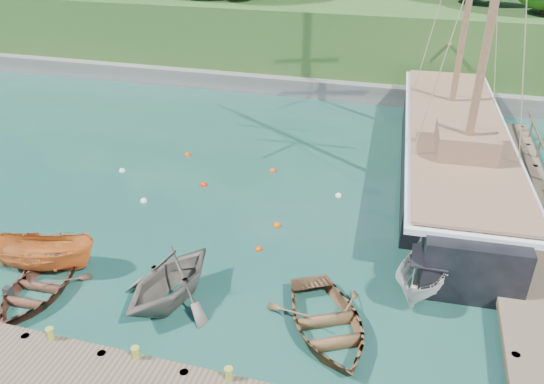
{
  "coord_description": "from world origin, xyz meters",
  "views": [
    {
      "loc": [
        6.18,
        -15.3,
        12.84
      ],
      "look_at": [
        0.8,
        3.78,
        2.0
      ],
      "focal_mm": 35.0,
      "sensor_mm": 36.0,
      "label": 1
    }
  ],
  "objects_px": {
    "rowboat_1": "(172,300)",
    "schooner": "(453,154)",
    "cabin_boat_white": "(424,288)",
    "motorboat_orange": "(47,269)",
    "rowboat_0": "(38,295)",
    "rowboat_2": "(326,332)"
  },
  "relations": [
    {
      "from": "rowboat_2",
      "to": "schooner",
      "type": "relative_size",
      "value": 0.17
    },
    {
      "from": "rowboat_1",
      "to": "rowboat_2",
      "type": "height_order",
      "value": "rowboat_1"
    },
    {
      "from": "cabin_boat_white",
      "to": "schooner",
      "type": "distance_m",
      "value": 10.5
    },
    {
      "from": "motorboat_orange",
      "to": "cabin_boat_white",
      "type": "xyz_separation_m",
      "value": [
        14.54,
        2.87,
        0.0
      ]
    },
    {
      "from": "rowboat_0",
      "to": "motorboat_orange",
      "type": "relative_size",
      "value": 0.97
    },
    {
      "from": "schooner",
      "to": "rowboat_1",
      "type": "bearing_deg",
      "value": -129.03
    },
    {
      "from": "rowboat_1",
      "to": "schooner",
      "type": "bearing_deg",
      "value": 68.48
    },
    {
      "from": "rowboat_0",
      "to": "schooner",
      "type": "distance_m",
      "value": 20.98
    },
    {
      "from": "rowboat_0",
      "to": "cabin_boat_white",
      "type": "height_order",
      "value": "cabin_boat_white"
    },
    {
      "from": "rowboat_2",
      "to": "cabin_boat_white",
      "type": "relative_size",
      "value": 1.09
    },
    {
      "from": "rowboat_1",
      "to": "cabin_boat_white",
      "type": "distance_m",
      "value": 9.51
    },
    {
      "from": "schooner",
      "to": "motorboat_orange",
      "type": "bearing_deg",
      "value": -142.51
    },
    {
      "from": "rowboat_1",
      "to": "schooner",
      "type": "relative_size",
      "value": 0.15
    },
    {
      "from": "rowboat_1",
      "to": "cabin_boat_white",
      "type": "height_order",
      "value": "rowboat_1"
    },
    {
      "from": "rowboat_1",
      "to": "rowboat_2",
      "type": "bearing_deg",
      "value": 14.03
    },
    {
      "from": "rowboat_0",
      "to": "rowboat_1",
      "type": "height_order",
      "value": "rowboat_1"
    },
    {
      "from": "motorboat_orange",
      "to": "schooner",
      "type": "xyz_separation_m",
      "value": [
        15.56,
        13.25,
        1.16
      ]
    },
    {
      "from": "rowboat_0",
      "to": "rowboat_1",
      "type": "distance_m",
      "value": 5.05
    },
    {
      "from": "rowboat_2",
      "to": "cabin_boat_white",
      "type": "distance_m",
      "value": 4.58
    },
    {
      "from": "motorboat_orange",
      "to": "schooner",
      "type": "distance_m",
      "value": 20.47
    },
    {
      "from": "rowboat_1",
      "to": "motorboat_orange",
      "type": "height_order",
      "value": "rowboat_1"
    },
    {
      "from": "motorboat_orange",
      "to": "rowboat_0",
      "type": "bearing_deg",
      "value": -166.21
    }
  ]
}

